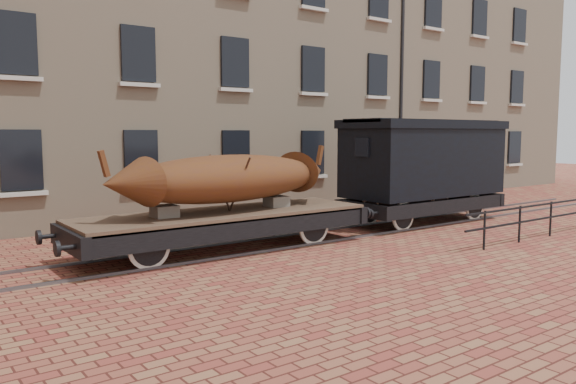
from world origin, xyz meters
TOP-DOWN VIEW (x-y plane):
  - ground at (0.00, 0.00)m, footprint 90.00×90.00m
  - warehouse_cream at (3.00, 9.99)m, footprint 40.00×10.19m
  - rail_track at (0.00, 0.00)m, footprint 30.00×1.52m
  - flatcar_wagon at (-2.36, -0.00)m, footprint 8.47×2.30m
  - iron_boat at (-2.21, 0.00)m, footprint 6.76×2.53m
  - goods_van at (5.19, 0.00)m, footprint 6.54×2.38m

SIDE VIEW (x-z plane):
  - ground at x=0.00m, z-range 0.00..0.00m
  - rail_track at x=0.00m, z-range 0.00..0.06m
  - flatcar_wagon at x=-2.36m, z-range 0.16..1.44m
  - iron_boat at x=-2.21m, z-range 1.02..2.64m
  - goods_van at x=5.19m, z-range 0.43..3.81m
  - warehouse_cream at x=3.00m, z-range 0.00..14.00m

